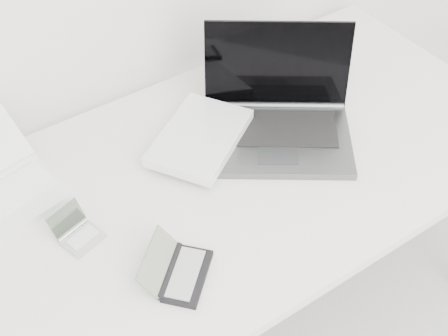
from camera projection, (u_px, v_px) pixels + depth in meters
desk at (225, 184)px, 1.58m from camera, size 1.60×0.80×0.73m
laptop_large at (252, 124)px, 1.61m from camera, size 0.59×0.47×0.26m
netbook_open_white at (0, 188)px, 1.47m from camera, size 0.30×0.34×0.11m
pda_silver at (78, 233)px, 1.39m from camera, size 0.11×0.12×0.07m
palmtop_charcoal at (179, 272)px, 1.31m from camera, size 0.19×0.19×0.07m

